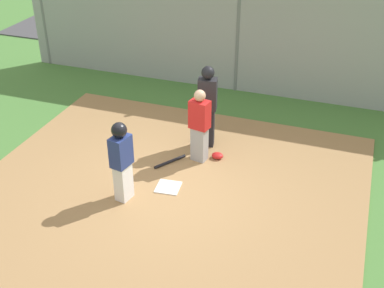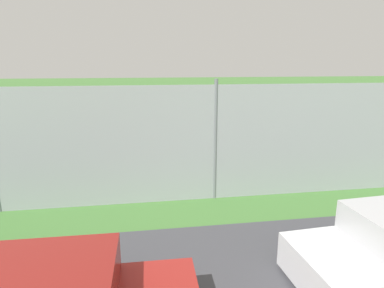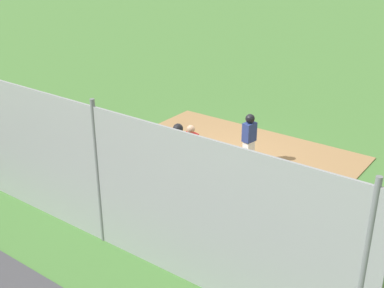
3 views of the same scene
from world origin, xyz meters
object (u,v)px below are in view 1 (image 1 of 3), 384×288
Objects in this scene: catcher at (200,125)px; catcher_mask at (217,156)px; parked_car_white at (194,15)px; runner at (121,157)px; baseball_bat at (170,162)px; parked_car_red at (380,28)px; home_plate at (168,187)px; umpire at (207,105)px.

catcher is 6.46× the size of catcher_mask.
catcher is 0.36× the size of parked_car_white.
baseball_bat is at bearing 86.57° from runner.
parked_car_red reaches higher than catcher_mask.
catcher is at bearing 73.93° from runner.
home_plate is at bearing 66.53° from catcher_mask.
umpire is 0.42× the size of parked_car_red.
home_plate is at bearing 71.32° from parked_car_red.
parked_car_white reaches higher than home_plate.
home_plate is 10.19m from parked_car_red.
runner is 1.64m from baseball_bat.
parked_car_red is at bearing 146.93° from umpire.
parked_car_white is at bearing -73.66° from home_plate.
baseball_bat reaches higher than home_plate.
runner is 9.70m from parked_car_white.
umpire is 1.40m from baseball_bat.
parked_car_white reaches higher than baseball_bat.
catcher_mask is 8.28m from parked_car_white.
baseball_bat is (0.52, 0.34, -0.77)m from catcher.
runner is 2.08× the size of baseball_bat.
parked_car_red is 0.98× the size of parked_car_white.
umpire is (0.04, -0.61, 0.15)m from catcher.
home_plate is at bearing -77.28° from parked_car_white.
catcher is at bearing -101.23° from home_plate.
parked_car_white is at bearing -148.73° from catcher.
parked_car_white is at bearing -169.22° from umpire.
catcher_mask is 0.06× the size of parked_car_red.
runner is (0.82, 2.32, -0.08)m from umpire.
umpire is at bearing -72.26° from parked_car_white.
runner reaches higher than parked_car_red.
catcher is 9.02m from parked_car_red.
catcher is 1.91m from runner.
catcher_mask is 0.06× the size of parked_car_white.
baseball_bat is (0.48, 0.95, -0.92)m from umpire.
catcher is at bearing 25.18° from catcher_mask.
catcher is 0.99m from baseball_bat.
catcher is 0.63m from umpire.
parked_car_white is (2.62, -8.93, 0.57)m from home_plate.
umpire reaches higher than home_plate.
parked_car_white is (3.19, -7.63, 0.52)m from catcher_mask.
catcher_mask is at bearing 71.94° from parked_car_red.
parked_car_red is at bearing -109.67° from home_plate.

